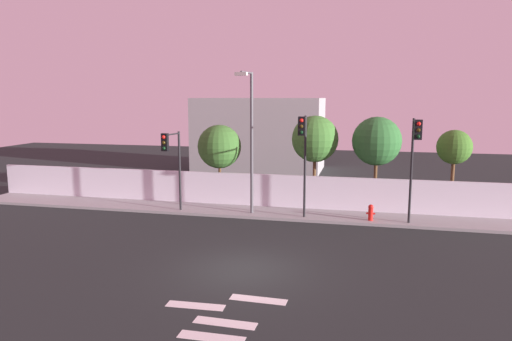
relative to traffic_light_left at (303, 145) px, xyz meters
name	(u,v)px	position (x,y,z in m)	size (l,w,h in m)	color
ground_plane	(244,270)	(-1.23, -6.96, -3.89)	(80.00, 80.00, 0.00)	black
sidewalk	(282,214)	(-1.23, 1.24, -3.81)	(36.00, 2.40, 0.15)	gray
perimeter_wall	(286,191)	(-1.23, 2.53, -2.84)	(36.00, 0.18, 1.80)	silver
crosswalk_marking	(213,321)	(-1.08, -11.06, -3.88)	(3.57, 3.89, 0.01)	silver
traffic_light_left	(303,145)	(0.00, 0.00, 0.00)	(0.35, 1.39, 5.16)	black
traffic_light_center	(415,149)	(5.19, -0.13, -0.04)	(0.35, 1.63, 5.08)	black
traffic_light_right	(172,154)	(-6.83, -0.22, -0.59)	(0.42, 1.69, 4.27)	black
street_lamp_curbside	(250,133)	(-2.81, 0.59, 0.52)	(0.62, 1.72, 7.32)	#4C4C51
fire_hydrant	(371,212)	(3.33, 0.62, -3.31)	(0.44, 0.26, 0.81)	red
roadside_tree_leftmost	(219,147)	(-5.34, 3.33, -0.54)	(2.55, 2.55, 4.63)	brown
roadside_tree_midleft	(315,139)	(0.22, 3.33, 0.01)	(2.59, 2.59, 5.21)	brown
roadside_tree_midright	(377,141)	(3.56, 3.33, -0.04)	(2.64, 2.64, 5.18)	brown
roadside_tree_rightmost	(454,148)	(7.50, 3.33, -0.29)	(1.80, 1.80, 4.54)	brown
low_building_distant	(260,134)	(-5.86, 16.53, -0.83)	(10.61, 6.00, 6.12)	#979797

